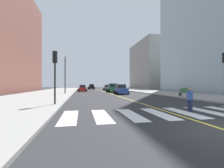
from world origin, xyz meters
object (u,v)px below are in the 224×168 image
object	(u,v)px
car_gray_fourth	(107,88)
car_yellow_sixth	(82,87)
pedestrian_crossing	(190,98)
car_black_third	(91,87)
car_blue_nearest	(121,90)
car_white_seventh	(121,88)
street_lamp	(65,71)
traffic_light_far_corner	(55,67)
car_green_fifth	(113,88)
car_red_second	(82,88)
park_bench	(184,92)

from	to	relation	value
car_gray_fourth	car_yellow_sixth	distance (m)	12.06
car_yellow_sixth	pedestrian_crossing	distance (m)	47.90
car_black_third	car_blue_nearest	bearing A→B (deg)	-86.06
car_white_seventh	street_lamp	size ratio (longest dim) A/B	0.56
traffic_light_far_corner	street_lamp	xyz separation A→B (m)	(-0.82, 16.32, 1.08)
car_white_seventh	traffic_light_far_corner	distance (m)	31.49
car_blue_nearest	street_lamp	xyz separation A→B (m)	(-10.28, 1.95, 3.54)
car_green_fifth	car_red_second	bearing A→B (deg)	-38.68
car_green_fifth	pedestrian_crossing	bearing A→B (deg)	89.75
car_blue_nearest	pedestrian_crossing	distance (m)	18.89
car_green_fifth	park_bench	world-z (taller)	car_green_fifth
car_yellow_sixth	car_white_seventh	distance (m)	17.95
car_blue_nearest	car_gray_fourth	xyz separation A→B (m)	(0.44, 18.98, -0.08)
car_gray_fourth	car_white_seventh	size ratio (longest dim) A/B	0.96
car_white_seventh	car_yellow_sixth	bearing A→B (deg)	-53.18
car_green_fifth	traffic_light_far_corner	distance (m)	23.87
car_black_third	car_green_fifth	distance (m)	26.34
car_red_second	traffic_light_far_corner	xyz separation A→B (m)	(-2.43, -27.31, 2.51)
car_white_seventh	park_bench	world-z (taller)	car_white_seventh
car_gray_fourth	car_green_fifth	bearing A→B (deg)	90.06
traffic_light_far_corner	park_bench	size ratio (longest dim) A/B	2.45
car_yellow_sixth	traffic_light_far_corner	size ratio (longest dim) A/B	0.85
traffic_light_far_corner	pedestrian_crossing	xyz separation A→B (m)	(9.46, -4.51, -2.46)
car_yellow_sixth	park_bench	bearing A→B (deg)	-66.77
car_black_third	car_white_seventh	size ratio (longest dim) A/B	1.13
car_white_seventh	car_black_third	bearing A→B (deg)	-69.48
car_blue_nearest	car_white_seventh	xyz separation A→B (m)	(3.75, 14.10, -0.03)
car_white_seventh	park_bench	bearing A→B (deg)	99.65
park_bench	street_lamp	distance (m)	20.74
car_green_fifth	car_gray_fourth	bearing A→B (deg)	-92.95
car_gray_fourth	traffic_light_far_corner	distance (m)	34.89
car_black_third	car_yellow_sixth	bearing A→B (deg)	-126.69
park_bench	pedestrian_crossing	bearing A→B (deg)	141.21
car_black_third	street_lamp	xyz separation A→B (m)	(-6.84, -31.61, 3.48)
car_yellow_sixth	car_blue_nearest	bearing A→B (deg)	-74.51
car_red_second	car_yellow_sixth	world-z (taller)	car_red_second
traffic_light_far_corner	street_lamp	distance (m)	16.38
car_green_fifth	traffic_light_far_corner	bearing A→B (deg)	66.30
car_black_third	traffic_light_far_corner	bearing A→B (deg)	-99.08
car_yellow_sixth	traffic_light_far_corner	distance (m)	43.03
car_green_fifth	car_black_third	bearing A→B (deg)	-83.04
car_black_third	car_red_second	bearing A→B (deg)	-101.80
car_white_seventh	street_lamp	distance (m)	18.91
car_red_second	pedestrian_crossing	bearing A→B (deg)	-79.08
car_blue_nearest	car_white_seventh	distance (m)	14.59
car_black_third	car_gray_fourth	size ratio (longest dim) A/B	1.17
street_lamp	car_blue_nearest	bearing A→B (deg)	-10.73
park_bench	traffic_light_far_corner	bearing A→B (deg)	106.17
traffic_light_far_corner	street_lamp	world-z (taller)	street_lamp
car_gray_fourth	park_bench	bearing A→B (deg)	107.08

